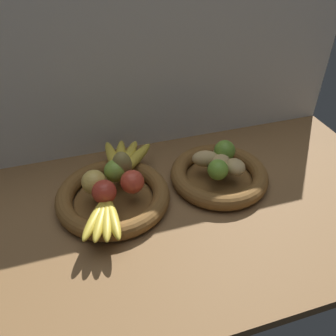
{
  "coord_description": "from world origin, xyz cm",
  "views": [
    {
      "loc": [
        -24.87,
        -76.07,
        71.54
      ],
      "look_at": [
        -0.66,
        1.49,
        8.93
      ],
      "focal_mm": 37.94,
      "sensor_mm": 36.0,
      "label": 1
    }
  ],
  "objects": [
    {
      "name": "fruit_bowl_right",
      "position": [
        16.01,
        1.49,
        2.29
      ],
      "size": [
        30.35,
        30.35,
        4.93
      ],
      "color": "brown",
      "rests_on": "ground_plane"
    },
    {
      "name": "potato_small",
      "position": [
        19.32,
        -1.82,
        7.21
      ],
      "size": [
        6.99,
        7.59,
        4.55
      ],
      "primitive_type": "ellipsoid",
      "rotation": [
        0.0,
        0.0,
        1.77
      ],
      "color": "tan",
      "rests_on": "fruit_bowl_right"
    },
    {
      "name": "apple_red_right",
      "position": [
        -11.77,
        -0.76,
        8.3
      ],
      "size": [
        6.75,
        6.75,
        6.75
      ],
      "primitive_type": "sphere",
      "color": "#CC422D",
      "rests_on": "fruit_bowl_left"
    },
    {
      "name": "apple_green_back",
      "position": [
        -15.37,
        5.62,
        8.24
      ],
      "size": [
        6.61,
        6.61,
        6.61
      ],
      "primitive_type": "sphere",
      "color": "#7AA338",
      "rests_on": "fruit_bowl_left"
    },
    {
      "name": "banana_bunch_front",
      "position": [
        -21.36,
        -10.1,
        6.38
      ],
      "size": [
        11.01,
        17.4,
        2.91
      ],
      "color": "gold",
      "rests_on": "fruit_bowl_left"
    },
    {
      "name": "back_wall",
      "position": [
        0.0,
        30.0,
        27.5
      ],
      "size": [
        140.0,
        3.0,
        55.0
      ],
      "color": "silver",
      "rests_on": "ground_plane"
    },
    {
      "name": "lime_far",
      "position": [
        19.13,
        5.49,
        8.27
      ],
      "size": [
        6.67,
        6.67,
        6.67
      ],
      "primitive_type": "sphere",
      "color": "olive",
      "rests_on": "fruit_bowl_right"
    },
    {
      "name": "apple_golden_left",
      "position": [
        -22.0,
        2.16,
        8.4
      ],
      "size": [
        6.94,
        6.94,
        6.94
      ],
      "primitive_type": "sphere",
      "color": "#DBB756",
      "rests_on": "fruit_bowl_left"
    },
    {
      "name": "pear_brown",
      "position": [
        -13.14,
        6.41,
        9.27
      ],
      "size": [
        8.03,
        8.15,
        8.68
      ],
      "primitive_type": "ellipsoid",
      "rotation": [
        0.0,
        0.0,
        5.31
      ],
      "color": "olive",
      "rests_on": "fruit_bowl_left"
    },
    {
      "name": "apple_red_front",
      "position": [
        -19.93,
        -2.67,
        8.29
      ],
      "size": [
        6.71,
        6.71,
        6.71
      ],
      "primitive_type": "sphere",
      "color": "#B73828",
      "rests_on": "fruit_bowl_left"
    },
    {
      "name": "lime_near",
      "position": [
        13.34,
        -2.52,
        8.02
      ],
      "size": [
        6.18,
        6.18,
        6.18
      ],
      "primitive_type": "sphere",
      "color": "#6B9E33",
      "rests_on": "fruit_bowl_right"
    },
    {
      "name": "potato_back",
      "position": [
        18.08,
        6.03,
        7.01
      ],
      "size": [
        8.36,
        8.79,
        4.16
      ],
      "primitive_type": "ellipsoid",
      "rotation": [
        0.0,
        0.0,
        4.05
      ],
      "color": "tan",
      "rests_on": "fruit_bowl_right"
    },
    {
      "name": "fruit_bowl_left",
      "position": [
        -17.33,
        1.49,
        2.29
      ],
      "size": [
        32.98,
        32.98,
        4.93
      ],
      "color": "brown",
      "rests_on": "ground_plane"
    },
    {
      "name": "potato_large",
      "position": [
        16.01,
        1.49,
        7.28
      ],
      "size": [
        7.15,
        6.43,
        4.71
      ],
      "primitive_type": "ellipsoid",
      "rotation": [
        0.0,
        0.0,
        0.2
      ],
      "color": "tan",
      "rests_on": "fruit_bowl_right"
    },
    {
      "name": "ground_plane",
      "position": [
        0.0,
        0.0,
        -1.5
      ],
      "size": [
        140.0,
        90.0,
        3.0
      ],
      "primitive_type": "cube",
      "color": "brown"
    },
    {
      "name": "banana_bunch_back",
      "position": [
        -11.43,
        13.04,
        6.57
      ],
      "size": [
        15.96,
        20.07,
        3.28
      ],
      "color": "gold",
      "rests_on": "fruit_bowl_left"
    },
    {
      "name": "potato_oblong",
      "position": [
        12.3,
        4.38,
        7.45
      ],
      "size": [
        9.49,
        7.29,
        5.03
      ],
      "primitive_type": "ellipsoid",
      "rotation": [
        0.0,
        0.0,
        6.0
      ],
      "color": "tan",
      "rests_on": "fruit_bowl_right"
    }
  ]
}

